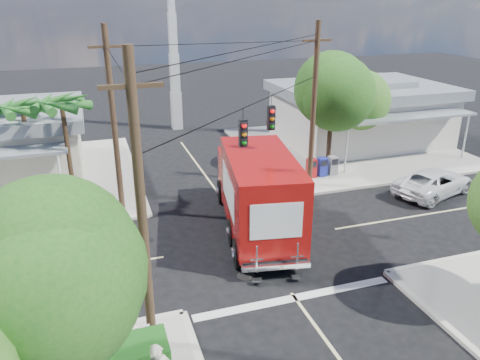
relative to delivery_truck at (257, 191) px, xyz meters
name	(u,v)px	position (x,y,z in m)	size (l,w,h in m)	color
ground	(254,242)	(-0.50, -1.09, -1.95)	(120.00, 120.00, 0.00)	black
sidewalk_ne	(346,147)	(10.38, 9.79, -1.88)	(14.12, 14.12, 0.14)	#AAA499
sidewalk_nw	(13,183)	(-11.38, 9.79, -1.88)	(14.12, 14.12, 0.14)	#AAA499
road_markings	(266,259)	(-0.50, -2.56, -1.94)	(32.00, 32.00, 0.01)	beige
building_ne	(361,111)	(12.00, 10.88, 0.37)	(11.80, 10.20, 4.50)	beige
radio_tower	(174,58)	(0.00, 18.91, 3.69)	(0.80, 0.80, 17.00)	silver
tree_sw_front	(74,276)	(-7.49, -8.63, 2.38)	(3.88, 3.78, 6.03)	#422D1C
tree_ne_front	(333,96)	(6.71, 5.67, 2.82)	(4.21, 4.14, 6.66)	#422D1C
tree_ne_back	(352,96)	(9.31, 7.87, 2.24)	(3.77, 3.66, 5.82)	#422D1C
palm_nw_front	(62,105)	(-8.00, 6.41, 3.09)	(3.01, 3.08, 5.59)	#422D1C
palm_nw_back	(22,109)	(-10.00, 7.91, 2.72)	(3.01, 3.08, 5.19)	#422D1C
utility_poles	(207,133)	(-2.08, 0.52, 2.72)	(12.00, 10.68, 9.00)	#473321
picket_fence	(60,356)	(-8.30, -6.69, -1.27)	(5.94, 0.06, 1.00)	silver
vending_boxes	(322,167)	(6.00, 5.11, -1.26)	(1.90, 0.50, 1.10)	#AC0F12
delivery_truck	(257,191)	(0.00, 0.00, 0.00)	(4.15, 9.18, 3.84)	black
parked_car	(434,182)	(10.60, 0.98, -1.25)	(2.31, 5.01, 1.39)	silver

